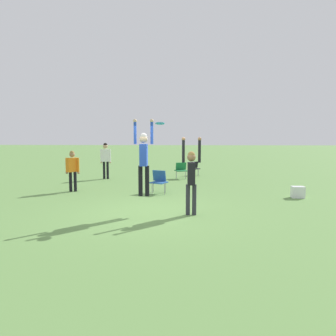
{
  "coord_description": "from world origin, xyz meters",
  "views": [
    {
      "loc": [
        0.93,
        -9.23,
        2.26
      ],
      "look_at": [
        0.47,
        0.12,
        1.3
      ],
      "focal_mm": 35.0,
      "sensor_mm": 36.0,
      "label": 1
    }
  ],
  "objects_px": {
    "camping_chair_1": "(195,167)",
    "person_spectator_near": "(106,157)",
    "camping_chair_0": "(159,180)",
    "person_defending": "(191,174)",
    "cooler_box": "(298,192)",
    "person_spectator_far": "(72,167)",
    "person_jumping": "(144,155)",
    "frisbee": "(160,123)",
    "camping_chair_2": "(181,169)"
  },
  "relations": [
    {
      "from": "camping_chair_1",
      "to": "person_spectator_near",
      "type": "distance_m",
      "value": 4.91
    },
    {
      "from": "camping_chair_0",
      "to": "camping_chair_1",
      "type": "height_order",
      "value": "camping_chair_0"
    },
    {
      "from": "person_defending",
      "to": "person_spectator_near",
      "type": "height_order",
      "value": "person_defending"
    },
    {
      "from": "person_defending",
      "to": "cooler_box",
      "type": "relative_size",
      "value": 4.93
    },
    {
      "from": "person_spectator_far",
      "to": "person_spectator_near",
      "type": "bearing_deg",
      "value": 35.93
    },
    {
      "from": "person_jumping",
      "to": "frisbee",
      "type": "bearing_deg",
      "value": -86.94
    },
    {
      "from": "person_spectator_far",
      "to": "camping_chair_2",
      "type": "bearing_deg",
      "value": -4.08
    },
    {
      "from": "frisbee",
      "to": "person_spectator_far",
      "type": "distance_m",
      "value": 5.44
    },
    {
      "from": "person_jumping",
      "to": "cooler_box",
      "type": "bearing_deg",
      "value": -63.84
    },
    {
      "from": "person_jumping",
      "to": "camping_chair_2",
      "type": "distance_m",
      "value": 7.82
    },
    {
      "from": "camping_chair_1",
      "to": "person_spectator_far",
      "type": "distance_m",
      "value": 7.37
    },
    {
      "from": "person_spectator_near",
      "to": "person_spectator_far",
      "type": "bearing_deg",
      "value": -122.18
    },
    {
      "from": "person_spectator_near",
      "to": "camping_chair_0",
      "type": "bearing_deg",
      "value": -78.02
    },
    {
      "from": "person_jumping",
      "to": "cooler_box",
      "type": "height_order",
      "value": "person_jumping"
    },
    {
      "from": "person_defending",
      "to": "person_spectator_far",
      "type": "xyz_separation_m",
      "value": [
        -4.61,
        3.61,
        -0.2
      ]
    },
    {
      "from": "frisbee",
      "to": "person_spectator_far",
      "type": "bearing_deg",
      "value": 136.03
    },
    {
      "from": "camping_chair_2",
      "to": "cooler_box",
      "type": "xyz_separation_m",
      "value": [
        4.23,
        -4.92,
        -0.28
      ]
    },
    {
      "from": "camping_chair_1",
      "to": "person_spectator_near",
      "type": "relative_size",
      "value": 0.41
    },
    {
      "from": "person_defending",
      "to": "frisbee",
      "type": "height_order",
      "value": "frisbee"
    },
    {
      "from": "cooler_box",
      "to": "person_jumping",
      "type": "bearing_deg",
      "value": -152.19
    },
    {
      "from": "camping_chair_1",
      "to": "person_spectator_far",
      "type": "height_order",
      "value": "person_spectator_far"
    },
    {
      "from": "person_defending",
      "to": "camping_chair_2",
      "type": "height_order",
      "value": "person_defending"
    },
    {
      "from": "person_defending",
      "to": "person_spectator_far",
      "type": "height_order",
      "value": "person_defending"
    },
    {
      "from": "person_jumping",
      "to": "person_spectator_far",
      "type": "bearing_deg",
      "value": 40.38
    },
    {
      "from": "camping_chair_2",
      "to": "person_spectator_near",
      "type": "height_order",
      "value": "person_spectator_near"
    },
    {
      "from": "frisbee",
      "to": "person_spectator_far",
      "type": "height_order",
      "value": "frisbee"
    },
    {
      "from": "person_defending",
      "to": "camping_chair_0",
      "type": "height_order",
      "value": "person_defending"
    },
    {
      "from": "frisbee",
      "to": "cooler_box",
      "type": "height_order",
      "value": "frisbee"
    },
    {
      "from": "person_spectator_far",
      "to": "cooler_box",
      "type": "xyz_separation_m",
      "value": [
        8.49,
        -0.9,
        -0.76
      ]
    },
    {
      "from": "camping_chair_0",
      "to": "person_spectator_near",
      "type": "xyz_separation_m",
      "value": [
        -3.01,
        3.92,
        0.6
      ]
    },
    {
      "from": "camping_chair_1",
      "to": "camping_chair_2",
      "type": "distance_m",
      "value": 1.55
    },
    {
      "from": "person_jumping",
      "to": "person_defending",
      "type": "xyz_separation_m",
      "value": [
        1.33,
        0.04,
        -0.51
      ]
    },
    {
      "from": "camping_chair_0",
      "to": "person_spectator_far",
      "type": "bearing_deg",
      "value": 21.1
    },
    {
      "from": "camping_chair_1",
      "to": "person_spectator_far",
      "type": "relative_size",
      "value": 0.47
    },
    {
      "from": "camping_chair_2",
      "to": "person_spectator_far",
      "type": "xyz_separation_m",
      "value": [
        -4.26,
        -4.02,
        0.48
      ]
    },
    {
      "from": "person_spectator_near",
      "to": "person_spectator_far",
      "type": "height_order",
      "value": "person_spectator_near"
    },
    {
      "from": "frisbee",
      "to": "person_spectator_near",
      "type": "xyz_separation_m",
      "value": [
        -3.31,
        7.33,
        -1.45
      ]
    },
    {
      "from": "camping_chair_0",
      "to": "person_spectator_far",
      "type": "height_order",
      "value": "person_spectator_far"
    },
    {
      "from": "person_spectator_far",
      "to": "cooler_box",
      "type": "height_order",
      "value": "person_spectator_far"
    },
    {
      "from": "frisbee",
      "to": "person_spectator_near",
      "type": "relative_size",
      "value": 0.14
    },
    {
      "from": "camping_chair_0",
      "to": "camping_chair_2",
      "type": "bearing_deg",
      "value": -76.5
    },
    {
      "from": "camping_chair_2",
      "to": "cooler_box",
      "type": "height_order",
      "value": "camping_chair_2"
    },
    {
      "from": "camping_chair_2",
      "to": "camping_chair_0",
      "type": "bearing_deg",
      "value": 60.41
    },
    {
      "from": "frisbee",
      "to": "cooler_box",
      "type": "xyz_separation_m",
      "value": [
        4.75,
        2.71,
        -2.36
      ]
    },
    {
      "from": "person_spectator_near",
      "to": "camping_chair_1",
      "type": "bearing_deg",
      "value": -5.75
    },
    {
      "from": "camping_chair_0",
      "to": "camping_chair_2",
      "type": "relative_size",
      "value": 1.06
    },
    {
      "from": "person_jumping",
      "to": "person_spectator_far",
      "type": "height_order",
      "value": "person_jumping"
    },
    {
      "from": "frisbee",
      "to": "camping_chair_0",
      "type": "relative_size",
      "value": 0.3
    },
    {
      "from": "camping_chair_1",
      "to": "person_spectator_far",
      "type": "xyz_separation_m",
      "value": [
        -5.01,
        -5.38,
        0.52
      ]
    },
    {
      "from": "person_defending",
      "to": "person_spectator_near",
      "type": "distance_m",
      "value": 8.44
    }
  ]
}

